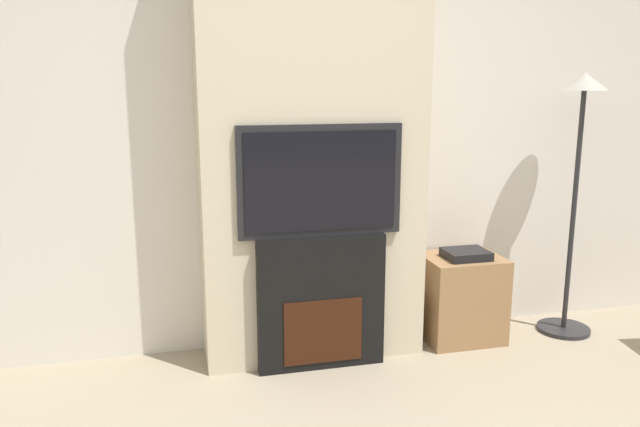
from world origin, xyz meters
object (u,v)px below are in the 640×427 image
Objects in this scene: fireplace at (320,302)px; television at (320,181)px; floor_lamp at (578,160)px; media_stand at (461,296)px.

television is at bearing -90.00° from fireplace.
floor_lamp is at bearing 3.30° from television.
floor_lamp is 2.80× the size of media_stand.
floor_lamp reaches higher than media_stand.
television reaches higher than media_stand.
fireplace is 0.85× the size of television.
floor_lamp is 1.06m from media_stand.
fireplace is 0.47× the size of floor_lamp.
television is 1.60m from floor_lamp.
television is at bearing -176.70° from floor_lamp.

